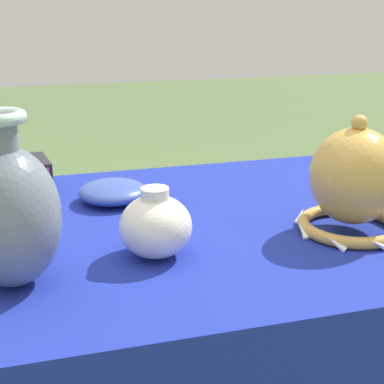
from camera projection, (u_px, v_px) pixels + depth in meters
The scene contains 6 objects.
display_table at pixel (167, 258), 1.12m from camera, with size 1.28×0.77×0.70m.
vase_tall_bulbous at pixel (8, 214), 0.85m from camera, with size 0.15×0.15×0.26m.
vase_dome_bell at pixel (354, 184), 1.05m from camera, with size 0.20×0.20×0.22m.
mosaic_tile_box at pixel (20, 177), 1.27m from camera, with size 0.14×0.14×0.07m.
bowl_shallow_cobalt at pixel (113, 192), 1.22m from camera, with size 0.14×0.14×0.04m, color #3851A8.
jar_round_ivory at pixel (156, 226), 0.96m from camera, with size 0.12×0.12×0.12m.
Camera 1 is at (-0.24, -1.01, 1.11)m, focal length 55.00 mm.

